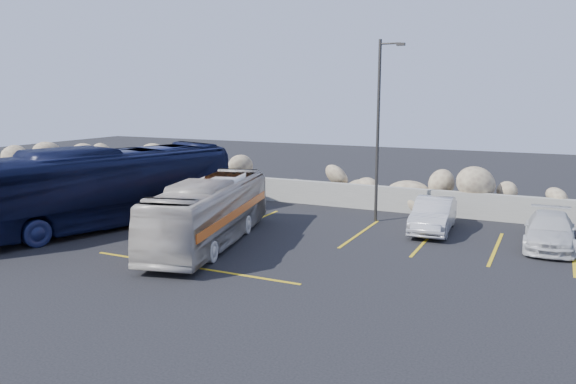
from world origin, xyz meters
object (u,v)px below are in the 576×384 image
at_px(lamppost, 379,126).
at_px(car_c, 550,231).
at_px(vintage_bus, 210,212).
at_px(tour_coach, 99,188).
at_px(car_b, 433,215).

relative_size(lamppost, car_c, 1.84).
relative_size(lamppost, vintage_bus, 0.90).
xyz_separation_m(tour_coach, car_c, (17.57, 4.86, -1.10)).
bearing_deg(vintage_bus, tour_coach, 164.60).
xyz_separation_m(lamppost, car_b, (2.67, -0.80, -3.60)).
bearing_deg(car_c, car_b, 171.70).
bearing_deg(car_b, lamppost, 160.04).
height_order(lamppost, tour_coach, lamppost).
relative_size(lamppost, tour_coach, 0.64).
height_order(lamppost, car_c, lamppost).
distance_m(tour_coach, car_c, 18.26).
xyz_separation_m(vintage_bus, car_c, (11.78, 5.09, -0.61)).
distance_m(vintage_bus, car_b, 9.29).
relative_size(tour_coach, car_c, 2.86).
xyz_separation_m(tour_coach, car_b, (13.13, 5.44, -1.03)).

